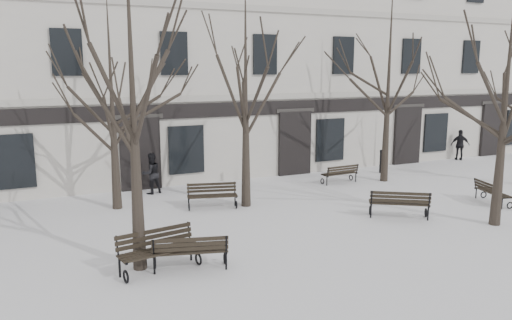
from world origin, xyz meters
TOP-DOWN VIEW (x-y plane):
  - ground at (0.00, 0.00)m, footprint 100.00×100.00m
  - building at (0.00, 12.96)m, footprint 40.40×10.20m
  - tree_1 at (-5.19, -0.16)m, footprint 5.54×5.54m
  - tree_2 at (5.66, -1.22)m, footprint 5.19×5.19m
  - tree_4 at (-4.84, 5.51)m, footprint 4.91×4.91m
  - tree_5 at (-0.60, 3.97)m, footprint 5.43×5.43m
  - tree_6 at (6.43, 5.17)m, footprint 5.69×5.69m
  - bench_0 at (-4.78, -0.44)m, footprint 2.06×1.06m
  - bench_1 at (-4.09, -0.75)m, footprint 1.90×1.09m
  - bench_2 at (3.36, 0.55)m, footprint 1.93×1.59m
  - bench_3 at (-1.79, 4.20)m, footprint 1.81×1.03m
  - bench_4 at (4.43, 5.56)m, footprint 1.64×0.68m
  - bench_5 at (7.61, 0.61)m, footprint 0.94×1.66m
  - bollard_a at (0.56, 6.93)m, footprint 0.15×0.15m
  - bollard_b at (7.36, 6.61)m, footprint 0.14×0.14m
  - pedestrian_b at (-3.28, 7.09)m, footprint 0.92×0.80m
  - pedestrian_c at (13.29, 7.55)m, footprint 1.01×0.84m

SIDE VIEW (x-z plane):
  - ground at x=0.00m, z-range 0.00..0.00m
  - pedestrian_b at x=-3.28m, z-range -0.80..0.80m
  - pedestrian_c at x=13.29m, z-range -0.81..0.81m
  - bench_5 at x=7.61m, z-range 0.03..0.83m
  - bench_4 at x=4.43m, z-range 0.04..0.84m
  - bench_3 at x=-1.79m, z-range 0.04..0.91m
  - bench_1 at x=-4.09m, z-range 0.04..0.95m
  - bench_2 at x=3.36m, z-range 0.04..1.00m
  - bench_0 at x=-4.78m, z-range 0.04..1.04m
  - bollard_b at x=7.36m, z-range 0.04..1.13m
  - bollard_a at x=0.56m, z-range 0.04..1.21m
  - tree_4 at x=-4.84m, z-range 0.88..7.90m
  - tree_2 at x=5.66m, z-range 0.93..8.34m
  - tree_5 at x=-0.60m, z-range 0.97..8.73m
  - tree_1 at x=-5.19m, z-range 0.99..8.90m
  - tree_6 at x=6.43m, z-range 1.02..9.15m
  - building at x=0.00m, z-range -0.18..11.22m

